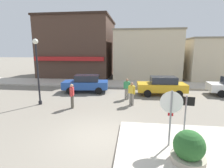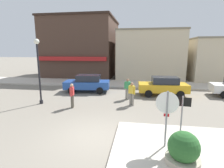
{
  "view_description": "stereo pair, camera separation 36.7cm",
  "coord_description": "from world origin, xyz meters",
  "px_view_note": "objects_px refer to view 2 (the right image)",
  "views": [
    {
      "loc": [
        1.4,
        -6.96,
        3.75
      ],
      "look_at": [
        -0.02,
        4.5,
        1.5
      ],
      "focal_mm": 28.0,
      "sensor_mm": 36.0,
      "label": 1
    },
    {
      "loc": [
        1.77,
        -6.91,
        3.75
      ],
      "look_at": [
        -0.02,
        4.5,
        1.5
      ],
      "focal_mm": 28.0,
      "sensor_mm": 36.0,
      "label": 2
    }
  ],
  "objects_px": {
    "stop_sign": "(167,112)",
    "parked_car_second": "(163,86)",
    "lamp_post": "(38,62)",
    "pedestrian_kerb_side": "(128,88)",
    "pedestrian_crossing_near": "(132,93)",
    "planter": "(183,151)",
    "one_way_sign": "(182,116)",
    "pedestrian_crossing_far": "(72,95)",
    "parked_car_nearest": "(87,83)"
  },
  "relations": [
    {
      "from": "one_way_sign",
      "to": "pedestrian_crossing_near",
      "type": "height_order",
      "value": "one_way_sign"
    },
    {
      "from": "stop_sign",
      "to": "one_way_sign",
      "type": "height_order",
      "value": "stop_sign"
    },
    {
      "from": "stop_sign",
      "to": "pedestrian_crossing_near",
      "type": "xyz_separation_m",
      "value": [
        -1.5,
        5.29,
        -0.65
      ]
    },
    {
      "from": "lamp_post",
      "to": "pedestrian_crossing_near",
      "type": "bearing_deg",
      "value": 5.23
    },
    {
      "from": "lamp_post",
      "to": "pedestrian_crossing_near",
      "type": "xyz_separation_m",
      "value": [
        6.37,
        0.58,
        -2.09
      ]
    },
    {
      "from": "stop_sign",
      "to": "parked_car_nearest",
      "type": "relative_size",
      "value": 0.55
    },
    {
      "from": "parked_car_second",
      "to": "pedestrian_kerb_side",
      "type": "relative_size",
      "value": 2.53
    },
    {
      "from": "parked_car_nearest",
      "to": "stop_sign",
      "type": "bearing_deg",
      "value": -57.03
    },
    {
      "from": "lamp_post",
      "to": "pedestrian_crossing_near",
      "type": "height_order",
      "value": "lamp_post"
    },
    {
      "from": "stop_sign",
      "to": "one_way_sign",
      "type": "bearing_deg",
      "value": 16.46
    },
    {
      "from": "parked_car_nearest",
      "to": "pedestrian_crossing_near",
      "type": "distance_m",
      "value": 5.37
    },
    {
      "from": "stop_sign",
      "to": "parked_car_second",
      "type": "height_order",
      "value": "stop_sign"
    },
    {
      "from": "pedestrian_crossing_near",
      "to": "pedestrian_kerb_side",
      "type": "xyz_separation_m",
      "value": [
        -0.38,
        1.5,
        0.0
      ]
    },
    {
      "from": "parked_car_nearest",
      "to": "one_way_sign",
      "type": "bearing_deg",
      "value": -53.93
    },
    {
      "from": "stop_sign",
      "to": "planter",
      "type": "relative_size",
      "value": 1.88
    },
    {
      "from": "one_way_sign",
      "to": "pedestrian_kerb_side",
      "type": "distance_m",
      "value": 7.08
    },
    {
      "from": "planter",
      "to": "lamp_post",
      "type": "bearing_deg",
      "value": 145.63
    },
    {
      "from": "pedestrian_crossing_near",
      "to": "stop_sign",
      "type": "bearing_deg",
      "value": -74.2
    },
    {
      "from": "stop_sign",
      "to": "parked_car_second",
      "type": "relative_size",
      "value": 0.56
    },
    {
      "from": "lamp_post",
      "to": "pedestrian_crossing_far",
      "type": "xyz_separation_m",
      "value": [
        2.53,
        -0.49,
        -2.09
      ]
    },
    {
      "from": "lamp_post",
      "to": "stop_sign",
      "type": "bearing_deg",
      "value": -30.91
    },
    {
      "from": "parked_car_second",
      "to": "lamp_post",
      "type": "bearing_deg",
      "value": -156.98
    },
    {
      "from": "planter",
      "to": "pedestrian_crossing_near",
      "type": "distance_m",
      "value": 6.55
    },
    {
      "from": "stop_sign",
      "to": "parked_car_second",
      "type": "xyz_separation_m",
      "value": [
        0.99,
        8.48,
        -0.71
      ]
    },
    {
      "from": "parked_car_second",
      "to": "pedestrian_kerb_side",
      "type": "height_order",
      "value": "pedestrian_kerb_side"
    },
    {
      "from": "pedestrian_crossing_near",
      "to": "parked_car_second",
      "type": "bearing_deg",
      "value": 51.96
    },
    {
      "from": "lamp_post",
      "to": "parked_car_nearest",
      "type": "relative_size",
      "value": 1.09
    },
    {
      "from": "pedestrian_crossing_far",
      "to": "pedestrian_crossing_near",
      "type": "bearing_deg",
      "value": 15.64
    },
    {
      "from": "one_way_sign",
      "to": "pedestrian_crossing_far",
      "type": "bearing_deg",
      "value": 145.59
    },
    {
      "from": "pedestrian_crossing_near",
      "to": "parked_car_nearest",
      "type": "bearing_deg",
      "value": 140.56
    },
    {
      "from": "parked_car_nearest",
      "to": "pedestrian_kerb_side",
      "type": "height_order",
      "value": "pedestrian_kerb_side"
    },
    {
      "from": "lamp_post",
      "to": "pedestrian_kerb_side",
      "type": "bearing_deg",
      "value": 19.16
    },
    {
      "from": "pedestrian_crossing_near",
      "to": "pedestrian_crossing_far",
      "type": "relative_size",
      "value": 1.0
    },
    {
      "from": "pedestrian_crossing_far",
      "to": "one_way_sign",
      "type": "bearing_deg",
      "value": -34.41
    },
    {
      "from": "one_way_sign",
      "to": "pedestrian_crossing_far",
      "type": "xyz_separation_m",
      "value": [
        -5.91,
        4.05,
        -0.46
      ]
    },
    {
      "from": "parked_car_second",
      "to": "stop_sign",
      "type": "bearing_deg",
      "value": -96.68
    },
    {
      "from": "lamp_post",
      "to": "pedestrian_kerb_side",
      "type": "height_order",
      "value": "lamp_post"
    },
    {
      "from": "pedestrian_crossing_near",
      "to": "planter",
      "type": "bearing_deg",
      "value": -72.9
    },
    {
      "from": "parked_car_nearest",
      "to": "pedestrian_crossing_far",
      "type": "height_order",
      "value": "pedestrian_crossing_far"
    },
    {
      "from": "planter",
      "to": "parked_car_second",
      "type": "relative_size",
      "value": 0.3
    },
    {
      "from": "parked_car_second",
      "to": "pedestrian_kerb_side",
      "type": "bearing_deg",
      "value": -149.6
    },
    {
      "from": "planter",
      "to": "pedestrian_crossing_near",
      "type": "xyz_separation_m",
      "value": [
        -1.93,
        6.26,
        0.31
      ]
    },
    {
      "from": "parked_car_nearest",
      "to": "pedestrian_crossing_far",
      "type": "relative_size",
      "value": 2.59
    },
    {
      "from": "parked_car_nearest",
      "to": "parked_car_second",
      "type": "height_order",
      "value": "same"
    },
    {
      "from": "parked_car_nearest",
      "to": "pedestrian_crossing_far",
      "type": "bearing_deg",
      "value": -86.09
    },
    {
      "from": "stop_sign",
      "to": "planter",
      "type": "distance_m",
      "value": 1.42
    },
    {
      "from": "parked_car_nearest",
      "to": "pedestrian_crossing_far",
      "type": "xyz_separation_m",
      "value": [
        0.31,
        -4.49,
        0.06
      ]
    },
    {
      "from": "stop_sign",
      "to": "lamp_post",
      "type": "xyz_separation_m",
      "value": [
        -7.87,
        4.71,
        1.44
      ]
    },
    {
      "from": "pedestrian_crossing_near",
      "to": "pedestrian_crossing_far",
      "type": "height_order",
      "value": "same"
    },
    {
      "from": "stop_sign",
      "to": "parked_car_nearest",
      "type": "bearing_deg",
      "value": 122.97
    }
  ]
}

